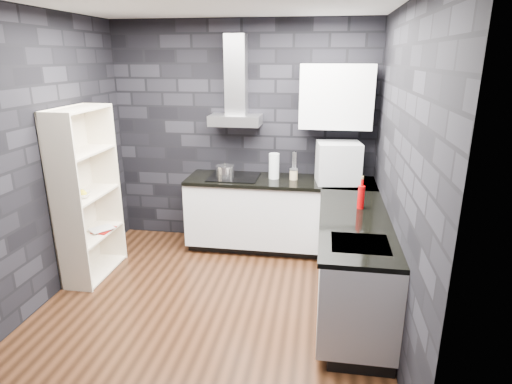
% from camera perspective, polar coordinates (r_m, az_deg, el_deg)
% --- Properties ---
extents(ground, '(3.20, 3.20, 0.00)m').
position_cam_1_polar(ground, '(4.29, -5.74, -14.44)').
color(ground, '#3F2213').
extents(wall_back, '(3.20, 0.05, 2.70)m').
position_cam_1_polar(wall_back, '(5.31, -1.76, 7.59)').
color(wall_back, black).
rests_on(wall_back, ground).
extents(wall_front, '(3.20, 0.05, 2.70)m').
position_cam_1_polar(wall_front, '(2.32, -16.96, -6.68)').
color(wall_front, black).
rests_on(wall_front, ground).
extents(wall_left, '(0.05, 3.20, 2.70)m').
position_cam_1_polar(wall_left, '(4.47, -26.97, 3.76)').
color(wall_left, black).
rests_on(wall_left, ground).
extents(wall_right, '(0.05, 3.20, 2.70)m').
position_cam_1_polar(wall_right, '(3.69, 18.82, 2.16)').
color(wall_right, black).
rests_on(wall_right, ground).
extents(toekick_back, '(2.18, 0.50, 0.10)m').
position_cam_1_polar(toekick_back, '(5.36, 3.10, -6.94)').
color(toekick_back, black).
rests_on(toekick_back, ground).
extents(toekick_right, '(0.50, 1.78, 0.10)m').
position_cam_1_polar(toekick_right, '(4.25, 12.94, -14.38)').
color(toekick_right, black).
rests_on(toekick_right, ground).
extents(counter_back_cab, '(2.20, 0.60, 0.76)m').
position_cam_1_polar(counter_back_cab, '(5.16, 3.13, -2.77)').
color(counter_back_cab, silver).
rests_on(counter_back_cab, ground).
extents(counter_right_cab, '(0.60, 1.80, 0.76)m').
position_cam_1_polar(counter_right_cab, '(4.04, 12.79, -9.18)').
color(counter_right_cab, silver).
rests_on(counter_right_cab, ground).
extents(counter_back_top, '(2.20, 0.62, 0.04)m').
position_cam_1_polar(counter_back_top, '(5.02, 3.20, 1.47)').
color(counter_back_top, black).
rests_on(counter_back_top, counter_back_cab).
extents(counter_right_top, '(0.62, 1.80, 0.04)m').
position_cam_1_polar(counter_right_top, '(3.88, 13.03, -3.89)').
color(counter_right_top, black).
rests_on(counter_right_top, counter_right_cab).
extents(counter_corner_top, '(0.62, 0.62, 0.04)m').
position_cam_1_polar(counter_corner_top, '(5.02, 12.33, 1.08)').
color(counter_corner_top, black).
rests_on(counter_corner_top, counter_right_cab).
extents(hood_body, '(0.60, 0.34, 0.12)m').
position_cam_1_polar(hood_body, '(5.10, -2.75, 9.55)').
color(hood_body, '#ADACB1').
rests_on(hood_body, wall_back).
extents(hood_chimney, '(0.24, 0.20, 0.90)m').
position_cam_1_polar(hood_chimney, '(5.12, -2.68, 15.32)').
color(hood_chimney, '#ADACB1').
rests_on(hood_chimney, hood_body).
extents(upper_cabinet, '(0.80, 0.35, 0.70)m').
position_cam_1_polar(upper_cabinet, '(4.95, 10.64, 12.42)').
color(upper_cabinet, silver).
rests_on(upper_cabinet, wall_back).
extents(cooktop, '(0.58, 0.50, 0.01)m').
position_cam_1_polar(cooktop, '(5.11, -2.94, 2.05)').
color(cooktop, black).
rests_on(cooktop, counter_back_top).
extents(sink_rim, '(0.44, 0.40, 0.01)m').
position_cam_1_polar(sink_rim, '(3.42, 13.72, -6.72)').
color(sink_rim, '#ADACB1').
rests_on(sink_rim, counter_right_top).
extents(pot, '(0.25, 0.25, 0.12)m').
position_cam_1_polar(pot, '(5.06, -4.16, 2.69)').
color(pot, silver).
rests_on(pot, cooktop).
extents(glass_vase, '(0.16, 0.16, 0.30)m').
position_cam_1_polar(glass_vase, '(5.02, 2.42, 3.48)').
color(glass_vase, white).
rests_on(glass_vase, counter_back_top).
extents(storage_jar, '(0.12, 0.12, 0.11)m').
position_cam_1_polar(storage_jar, '(5.01, 5.03, 2.31)').
color(storage_jar, tan).
rests_on(storage_jar, counter_back_top).
extents(utensil_crock, '(0.10, 0.10, 0.12)m').
position_cam_1_polar(utensil_crock, '(5.05, 5.06, 2.45)').
color(utensil_crock, silver).
rests_on(utensil_crock, counter_back_top).
extents(appliance_garage, '(0.52, 0.43, 0.47)m').
position_cam_1_polar(appliance_garage, '(4.91, 10.90, 3.78)').
color(appliance_garage, silver).
rests_on(appliance_garage, counter_back_top).
extents(red_bottle, '(0.07, 0.07, 0.22)m').
position_cam_1_polar(red_bottle, '(4.14, 13.83, -0.68)').
color(red_bottle, '#AE0205').
rests_on(red_bottle, counter_right_top).
extents(bookshelf, '(0.49, 0.85, 1.80)m').
position_cam_1_polar(bookshelf, '(4.78, -21.59, -0.36)').
color(bookshelf, '#EEE0C5').
rests_on(bookshelf, ground).
extents(fruit_bowl, '(0.27, 0.27, 0.05)m').
position_cam_1_polar(fruit_bowl, '(4.67, -22.35, -0.37)').
color(fruit_bowl, white).
rests_on(fruit_bowl, bookshelf).
extents(book_red, '(0.18, 0.04, 0.24)m').
position_cam_1_polar(book_red, '(4.99, -20.61, -3.51)').
color(book_red, maroon).
rests_on(book_red, bookshelf).
extents(book_second, '(0.15, 0.12, 0.24)m').
position_cam_1_polar(book_second, '(5.00, -20.43, -3.18)').
color(book_second, '#B2B2B2').
rests_on(book_second, bookshelf).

